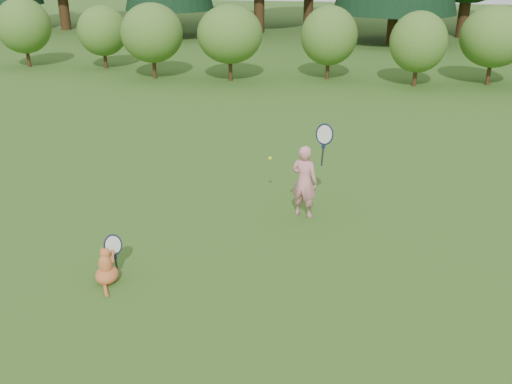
# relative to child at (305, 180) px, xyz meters

# --- Properties ---
(ground) EXTENTS (100.00, 100.00, 0.00)m
(ground) POSITION_rel_child_xyz_m (-0.89, -1.56, -0.67)
(ground) COLOR #2C5618
(ground) RESTS_ON ground
(shrub_row) EXTENTS (28.00, 3.00, 2.80)m
(shrub_row) POSITION_rel_child_xyz_m (-0.89, 11.44, 0.73)
(shrub_row) COLOR #406C21
(shrub_row) RESTS_ON ground
(child) EXTENTS (0.75, 0.48, 1.92)m
(child) POSITION_rel_child_xyz_m (0.00, 0.00, 0.00)
(child) COLOR pink
(child) RESTS_ON ground
(cat) EXTENTS (0.41, 0.78, 0.72)m
(cat) POSITION_rel_child_xyz_m (-2.40, -2.72, -0.40)
(cat) COLOR #B65123
(cat) RESTS_ON ground
(tennis_ball) EXTENTS (0.07, 0.07, 0.07)m
(tennis_ball) POSITION_rel_child_xyz_m (-0.69, 0.45, 0.19)
(tennis_ball) COLOR #AED719
(tennis_ball) RESTS_ON ground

